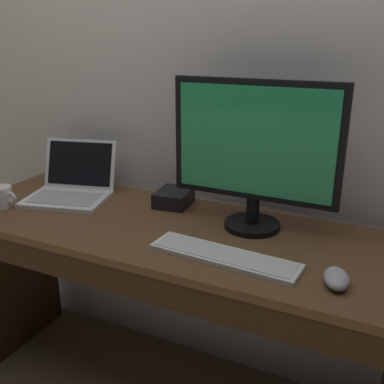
{
  "coord_description": "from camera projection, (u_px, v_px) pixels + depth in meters",
  "views": [
    {
      "loc": [
        0.72,
        -1.25,
        1.41
      ],
      "look_at": [
        0.12,
        0.0,
        0.92
      ],
      "focal_mm": 41.51,
      "sensor_mm": 36.0,
      "label": 1
    }
  ],
  "objects": [
    {
      "name": "desk",
      "position": [
        161.0,
        279.0,
        1.62
      ],
      "size": [
        1.64,
        0.58,
        0.78
      ],
      "color": "brown",
      "rests_on": "ground"
    },
    {
      "name": "laptop_white",
      "position": [
        71.0,
        187.0,
        1.81
      ],
      "size": [
        0.38,
        0.37,
        0.21
      ],
      "color": "white",
      "rests_on": "desk"
    },
    {
      "name": "external_monitor",
      "position": [
        255.0,
        152.0,
        1.44
      ],
      "size": [
        0.56,
        0.19,
        0.5
      ],
      "color": "black",
      "rests_on": "desk"
    },
    {
      "name": "wired_keyboard",
      "position": [
        224.0,
        256.0,
        1.32
      ],
      "size": [
        0.47,
        0.15,
        0.02
      ],
      "color": "white",
      "rests_on": "desk"
    },
    {
      "name": "computer_mouse",
      "position": [
        336.0,
        278.0,
        1.18
      ],
      "size": [
        0.09,
        0.12,
        0.04
      ],
      "primitive_type": "ellipsoid",
      "rotation": [
        0.0,
        0.0,
        0.24
      ],
      "color": "#B7B7BC",
      "rests_on": "desk"
    },
    {
      "name": "external_drive_box",
      "position": [
        174.0,
        198.0,
        1.74
      ],
      "size": [
        0.14,
        0.16,
        0.06
      ],
      "primitive_type": "cube",
      "rotation": [
        0.0,
        0.0,
        0.11
      ],
      "color": "black",
      "rests_on": "desk"
    },
    {
      "name": "coffee_mug",
      "position": [
        2.0,
        197.0,
        1.71
      ],
      "size": [
        0.12,
        0.08,
        0.08
      ],
      "color": "white",
      "rests_on": "desk"
    }
  ]
}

